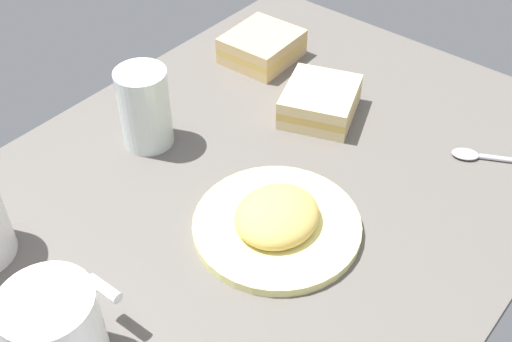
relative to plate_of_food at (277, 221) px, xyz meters
The scene contains 7 objects.
tabletop 7.80cm from the plate_of_food, 121.13° to the right, with size 90.00×64.00×2.00cm, color #5B5651.
plate_of_food is the anchor object (origin of this frame).
coffee_mug_milky 27.77cm from the plate_of_food, 10.14° to the right, with size 11.16×8.89×10.29cm.
sandwich_main 23.67cm from the plate_of_food, 156.96° to the right, with size 13.67×13.03×4.40cm.
sandwich_side 37.67cm from the plate_of_food, 138.21° to the right, with size 11.55×10.49×4.40cm.
glass_of_milk 24.14cm from the plate_of_food, 94.41° to the right, with size 6.89×6.89×11.22cm.
spoon 30.72cm from the plate_of_food, 154.12° to the left, with size 7.19×11.67×0.80cm.
Camera 1 is at (44.98, 37.10, 57.79)cm, focal length 44.63 mm.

